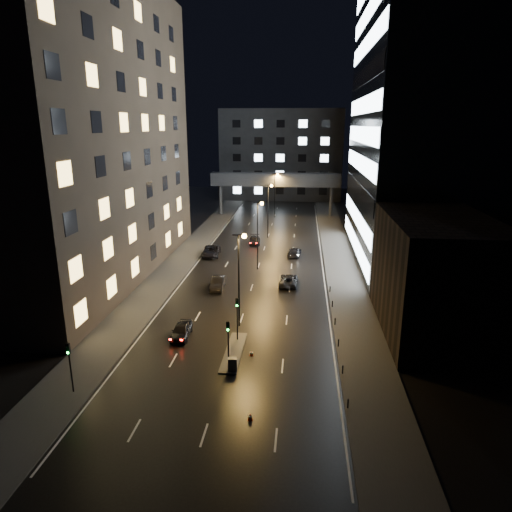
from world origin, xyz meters
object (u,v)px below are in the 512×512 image
object	(u,v)px
car_away_a	(181,330)
car_toward_a	(289,280)
car_away_b	(218,283)
car_away_c	(211,251)
car_away_d	(255,240)
car_toward_b	(294,252)
utility_cabinet	(232,364)

from	to	relation	value
car_away_a	car_toward_a	distance (m)	19.63
car_away_b	car_away_c	xyz separation A→B (m)	(-3.93, 15.25, 0.02)
car_away_d	car_away_b	bearing A→B (deg)	-100.77
car_away_b	car_toward_a	bearing A→B (deg)	11.73
car_away_a	car_away_c	distance (m)	29.74
car_away_c	car_toward_a	world-z (taller)	car_away_c
car_toward_b	utility_cabinet	size ratio (longest dim) A/B	3.93
car_away_d	car_toward_b	size ratio (longest dim) A/B	1.00
car_away_c	utility_cabinet	distance (m)	36.96
car_away_a	car_toward_a	bearing A→B (deg)	56.40
car_away_d	car_toward_b	xyz separation A→B (m)	(7.30, -7.03, 0.00)
utility_cabinet	car_toward_a	bearing A→B (deg)	71.46
utility_cabinet	car_toward_b	bearing A→B (deg)	74.59
car_away_b	utility_cabinet	distance (m)	21.22
car_away_a	car_away_d	bearing A→B (deg)	82.77
car_toward_b	utility_cabinet	distance (m)	37.61
car_away_a	car_toward_b	distance (m)	32.89
car_away_c	car_away_b	bearing A→B (deg)	-79.67
car_away_a	car_away_d	distance (m)	38.27
car_away_b	car_toward_a	distance (m)	9.48
car_away_b	car_toward_b	xyz separation A→B (m)	(9.67, 16.71, -0.10)
car_away_c	utility_cabinet	bearing A→B (deg)	-80.05
car_away_a	utility_cabinet	xyz separation A→B (m)	(6.16, -6.24, 0.01)
car_away_c	car_toward_a	bearing A→B (deg)	-48.63
car_away_d	utility_cabinet	size ratio (longest dim) A/B	3.92
car_away_b	utility_cabinet	bearing A→B (deg)	-78.92
car_away_d	car_toward_b	distance (m)	10.14
car_away_a	car_away_b	size ratio (longest dim) A/B	0.91
car_away_c	car_away_d	xyz separation A→B (m)	(6.30, 8.50, -0.12)
car_away_d	utility_cabinet	bearing A→B (deg)	-91.61
car_away_a	car_toward_a	world-z (taller)	car_away_a
car_away_a	car_away_c	bearing A→B (deg)	93.43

